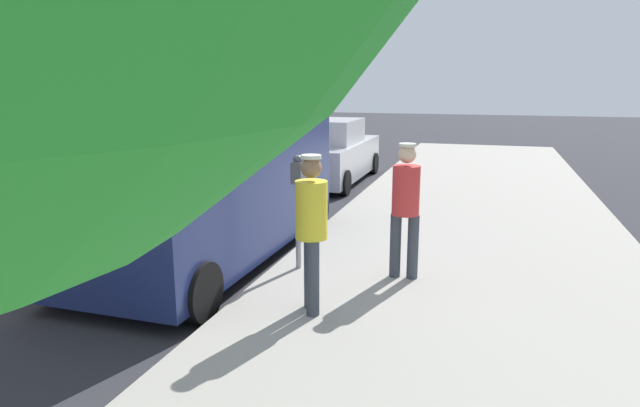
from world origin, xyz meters
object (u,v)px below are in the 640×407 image
object	(u,v)px
parking_meter_near	(298,192)
pedestrian_in_yellow	(311,224)
pedestrian_in_red	(406,202)
parked_sedan_ahead	(328,154)
parked_van	(212,182)

from	to	relation	value
parking_meter_near	pedestrian_in_yellow	world-z (taller)	pedestrian_in_yellow
pedestrian_in_red	parked_sedan_ahead	xyz separation A→B (m)	(-3.08, 7.09, -0.38)
parked_van	parked_sedan_ahead	world-z (taller)	parked_van
pedestrian_in_red	pedestrian_in_yellow	distance (m)	1.56
parking_meter_near	pedestrian_in_yellow	bearing A→B (deg)	-65.02
parking_meter_near	pedestrian_in_yellow	distance (m)	1.44
parked_van	parking_meter_near	bearing A→B (deg)	-17.65
parking_meter_near	pedestrian_in_red	world-z (taller)	pedestrian_in_red
parked_sedan_ahead	pedestrian_in_red	bearing A→B (deg)	-66.51
pedestrian_in_red	pedestrian_in_yellow	xyz separation A→B (m)	(-0.79, -1.35, -0.00)
pedestrian_in_yellow	parked_van	distance (m)	2.76
parked_sedan_ahead	parked_van	bearing A→B (deg)	-88.39
pedestrian_in_yellow	parked_sedan_ahead	bearing A→B (deg)	105.20
pedestrian_in_red	parked_van	distance (m)	2.93
pedestrian_in_red	pedestrian_in_yellow	world-z (taller)	pedestrian_in_red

